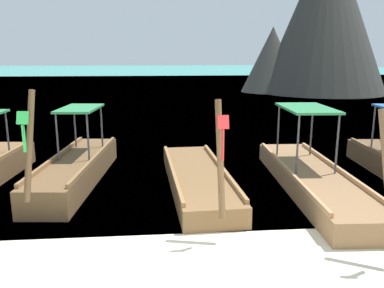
% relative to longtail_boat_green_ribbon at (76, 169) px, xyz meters
% --- Properties ---
extents(ground, '(120.00, 120.00, 0.00)m').
position_rel_longtail_boat_green_ribbon_xyz_m(ground, '(3.00, -5.18, -0.38)').
color(ground, beige).
extents(sea_water, '(120.00, 120.00, 0.00)m').
position_rel_longtail_boat_green_ribbon_xyz_m(sea_water, '(3.00, 56.60, -0.38)').
color(sea_water, '#2DB29E').
rests_on(sea_water, ground).
extents(longtail_boat_green_ribbon, '(1.62, 5.86, 2.72)m').
position_rel_longtail_boat_green_ribbon_xyz_m(longtail_boat_green_ribbon, '(0.00, 0.00, 0.00)').
color(longtail_boat_green_ribbon, brown).
rests_on(longtail_boat_green_ribbon, ground).
extents(longtail_boat_red_ribbon, '(1.62, 5.83, 2.58)m').
position_rel_longtail_boat_green_ribbon_xyz_m(longtail_boat_red_ribbon, '(3.19, -0.75, -0.14)').
color(longtail_boat_red_ribbon, brown).
rests_on(longtail_boat_red_ribbon, ground).
extents(longtail_boat_pink_ribbon, '(1.70, 6.96, 2.50)m').
position_rel_longtail_boat_green_ribbon_xyz_m(longtail_boat_pink_ribbon, '(6.09, -1.16, -0.07)').
color(longtail_boat_pink_ribbon, olive).
rests_on(longtail_boat_pink_ribbon, ground).
extents(karst_rock, '(12.48, 10.94, 13.98)m').
position_rel_longtail_boat_green_ribbon_xyz_m(karst_rock, '(16.57, 24.57, 6.26)').
color(karst_rock, '#383833').
rests_on(karst_rock, ground).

